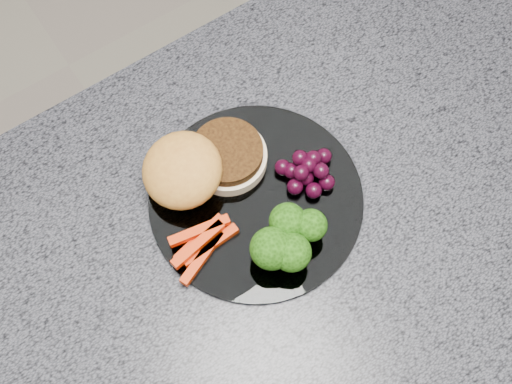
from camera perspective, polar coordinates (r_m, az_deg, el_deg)
island_cabinet at (r=1.30m, az=1.24°, el=-10.23°), size 1.20×0.60×0.86m
countertop at (r=0.87m, az=1.83°, el=-3.35°), size 1.20×0.60×0.04m
plate at (r=0.86m, az=0.00°, el=-0.61°), size 0.26×0.26×0.01m
burger at (r=0.85m, az=-4.60°, el=2.05°), size 0.17×0.12×0.05m
carrot_sticks at (r=0.83m, az=-4.36°, el=-4.12°), size 0.09×0.06×0.02m
broccoli at (r=0.80m, az=2.49°, el=-3.84°), size 0.10×0.08×0.06m
grape_bunch at (r=0.86m, az=4.17°, el=1.73°), size 0.07×0.07×0.03m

